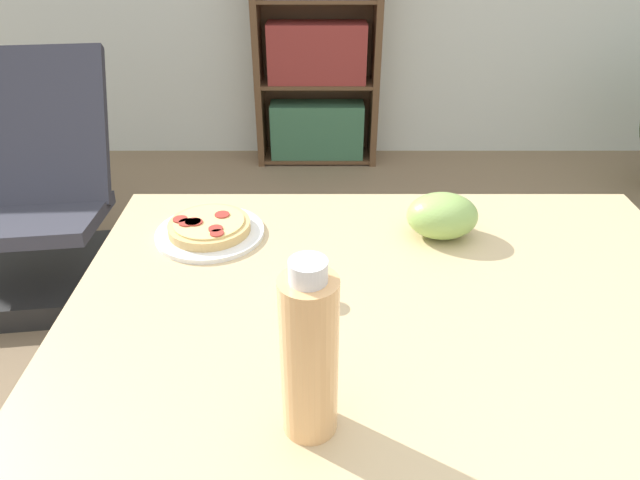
% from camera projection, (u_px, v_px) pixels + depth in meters
% --- Properties ---
extents(dining_table, '(1.19, 0.92, 0.76)m').
position_uv_depth(dining_table, '(398.00, 357.00, 1.04)').
color(dining_table, '#D1B27F').
rests_on(dining_table, ground_plane).
extents(pizza_on_plate, '(0.23, 0.23, 0.04)m').
position_uv_depth(pizza_on_plate, '(208.00, 229.00, 1.20)').
color(pizza_on_plate, white).
rests_on(pizza_on_plate, dining_table).
extents(grape_bunch, '(0.15, 0.12, 0.10)m').
position_uv_depth(grape_bunch, '(441.00, 216.00, 1.19)').
color(grape_bunch, '#93BC5B').
rests_on(grape_bunch, dining_table).
extents(drink_bottle, '(0.07, 0.07, 0.27)m').
position_uv_depth(drink_bottle, '(308.00, 355.00, 0.71)').
color(drink_bottle, '#EFB270').
rests_on(drink_bottle, dining_table).
extents(salt_shaker, '(0.04, 0.04, 0.06)m').
position_uv_depth(salt_shaker, '(299.00, 280.00, 1.02)').
color(salt_shaker, white).
rests_on(salt_shaker, dining_table).
extents(lounge_chair_near, '(0.65, 0.82, 0.88)m').
position_uv_depth(lounge_chair_near, '(37.00, 221.00, 2.22)').
color(lounge_chair_near, black).
rests_on(lounge_chair_near, ground_plane).
extents(bookshelf, '(0.69, 0.24, 1.37)m').
position_uv_depth(bookshelf, '(315.00, 49.00, 3.12)').
color(bookshelf, brown).
rests_on(bookshelf, ground_plane).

